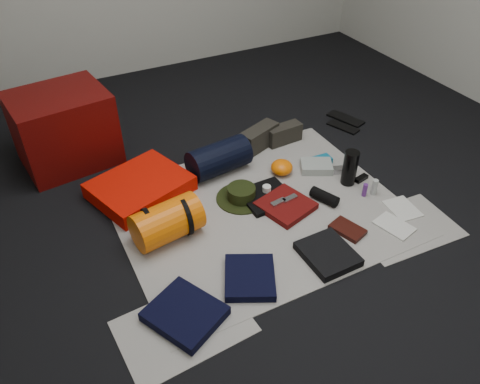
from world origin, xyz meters
name	(u,v)px	position (x,y,z in m)	size (l,w,h in m)	color
floor	(260,212)	(0.00, 0.00, -0.01)	(4.50, 4.50, 0.02)	black
newspaper_mat	(260,210)	(0.00, 0.00, 0.00)	(1.60, 1.30, 0.01)	#B0ACA3
newspaper_sheet_front_left	(184,326)	(-0.70, -0.55, 0.00)	(0.58, 0.40, 0.00)	#B0ACA3
newspaper_sheet_front_right	(404,227)	(0.65, -0.50, 0.00)	(0.58, 0.40, 0.00)	#B0ACA3
red_cabinet	(64,129)	(-0.87, 1.05, 0.24)	(0.58, 0.48, 0.48)	#510706
sleeping_pad	(140,187)	(-0.57, 0.47, 0.05)	(0.54, 0.44, 0.10)	red
stuff_sack	(167,222)	(-0.56, 0.03, 0.11)	(0.21, 0.21, 0.36)	#E76003
sack_strap_left	(149,227)	(-0.66, 0.03, 0.11)	(0.22, 0.22, 0.03)	black
sack_strap_right	(185,216)	(-0.46, 0.03, 0.11)	(0.22, 0.22, 0.03)	black
navy_duffel	(219,158)	(-0.05, 0.46, 0.11)	(0.21, 0.21, 0.39)	black
boonie_brim	(241,198)	(-0.05, 0.14, 0.01)	(0.31, 0.31, 0.01)	black
boonie_crown	(241,193)	(-0.05, 0.14, 0.05)	(0.17, 0.17, 0.07)	black
hiking_boot_left	(259,138)	(0.32, 0.60, 0.08)	(0.30, 0.11, 0.15)	#2A2721
hiking_boot_right	(284,134)	(0.51, 0.58, 0.07)	(0.26, 0.10, 0.13)	#2A2721
flip_flop_left	(343,127)	(1.02, 0.55, 0.01)	(0.09, 0.24, 0.01)	black
flip_flop_right	(346,119)	(1.11, 0.64, 0.01)	(0.10, 0.28, 0.02)	black
trousers_navy_a	(185,314)	(-0.68, -0.51, 0.03)	(0.28, 0.32, 0.05)	black
trousers_navy_b	(250,277)	(-0.31, -0.45, 0.03)	(0.24, 0.28, 0.04)	black
trousers_charcoal	(328,254)	(0.13, -0.49, 0.03)	(0.25, 0.28, 0.04)	black
black_tshirt	(266,196)	(0.08, 0.08, 0.02)	(0.29, 0.27, 0.03)	black
red_shirt	(286,206)	(0.14, -0.05, 0.02)	(0.28, 0.28, 0.04)	#570B09
orange_stuff_sack	(282,167)	(0.30, 0.26, 0.05)	(0.14, 0.14, 0.09)	#E76003
first_aid_pouch	(316,166)	(0.53, 0.19, 0.03)	(0.20, 0.15, 0.05)	gray
water_bottle	(350,168)	(0.62, -0.02, 0.12)	(0.09, 0.09, 0.23)	black
speaker	(324,197)	(0.38, -0.10, 0.04)	(0.07, 0.07, 0.17)	black
compact_camera	(338,170)	(0.63, 0.10, 0.02)	(0.09, 0.05, 0.03)	#ADADB2
cyan_case	(322,160)	(0.60, 0.24, 0.03)	(0.12, 0.08, 0.04)	#0D6084
toiletry_purple	(365,190)	(0.63, -0.17, 0.05)	(0.03, 0.03, 0.09)	#552474
toiletry_clear	(374,187)	(0.69, -0.18, 0.06)	(0.03, 0.03, 0.10)	#A2A6A2
paperback_book	(348,229)	(0.34, -0.38, 0.02)	(0.12, 0.18, 0.03)	black
map_booklet	(394,226)	(0.60, -0.47, 0.01)	(0.14, 0.21, 0.01)	beige
map_printout	(402,209)	(0.75, -0.38, 0.01)	(0.16, 0.20, 0.01)	beige
sunglasses	(361,178)	(0.72, -0.04, 0.02)	(0.10, 0.04, 0.02)	black
key_cluster	(183,317)	(-0.69, -0.51, 0.01)	(0.06, 0.06, 0.01)	#ADADB2
tape_roll	(267,189)	(0.10, 0.11, 0.05)	(0.05, 0.05, 0.04)	silver
energy_bar_a	(278,202)	(0.10, -0.03, 0.05)	(0.10, 0.04, 0.01)	#ADADB2
energy_bar_b	(290,198)	(0.18, -0.03, 0.05)	(0.10, 0.04, 0.01)	#ADADB2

